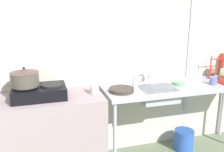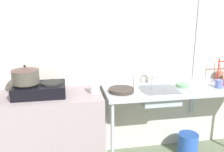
{
  "view_description": "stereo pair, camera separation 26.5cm",
  "coord_description": "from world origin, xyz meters",
  "px_view_note": "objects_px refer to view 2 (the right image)",
  "views": [
    {
      "loc": [
        -1.38,
        -1.0,
        1.72
      ],
      "look_at": [
        -0.67,
        1.45,
        1.01
      ],
      "focal_mm": 41.64,
      "sensor_mm": 36.0,
      "label": 1
    },
    {
      "loc": [
        -1.13,
        -1.06,
        1.72
      ],
      "look_at": [
        -0.67,
        1.45,
        1.01
      ],
      "focal_mm": 41.64,
      "sensor_mm": 36.0,
      "label": 2
    }
  ],
  "objects_px": {
    "frying_pan": "(121,90)",
    "bucket_on_floor": "(188,144)",
    "faucet": "(153,73)",
    "cup_by_rack": "(219,84)",
    "utensil_jar": "(219,75)",
    "bottle_by_sink": "(136,83)",
    "sink_basin": "(158,95)",
    "stove": "(40,89)",
    "small_bowl_on_drainboard": "(182,85)",
    "pot_on_left_burner": "(25,75)",
    "percolator": "(94,85)"
  },
  "relations": [
    {
      "from": "sink_basin",
      "to": "bucket_on_floor",
      "type": "xyz_separation_m",
      "value": [
        0.42,
        0.06,
        -0.66
      ]
    },
    {
      "from": "pot_on_left_burner",
      "to": "bucket_on_floor",
      "type": "distance_m",
      "value": 2.0
    },
    {
      "from": "pot_on_left_burner",
      "to": "frying_pan",
      "type": "bearing_deg",
      "value": -2.13
    },
    {
      "from": "percolator",
      "to": "small_bowl_on_drainboard",
      "type": "xyz_separation_m",
      "value": [
        0.97,
        0.04,
        -0.06
      ]
    },
    {
      "from": "faucet",
      "to": "utensil_jar",
      "type": "height_order",
      "value": "utensil_jar"
    },
    {
      "from": "percolator",
      "to": "utensil_jar",
      "type": "xyz_separation_m",
      "value": [
        1.54,
        0.23,
        -0.03
      ]
    },
    {
      "from": "faucet",
      "to": "utensil_jar",
      "type": "xyz_separation_m",
      "value": [
        0.85,
        0.07,
        -0.08
      ]
    },
    {
      "from": "pot_on_left_burner",
      "to": "bottle_by_sink",
      "type": "relative_size",
      "value": 1.3
    },
    {
      "from": "stove",
      "to": "sink_basin",
      "type": "height_order",
      "value": "stove"
    },
    {
      "from": "faucet",
      "to": "bucket_on_floor",
      "type": "relative_size",
      "value": 0.81
    },
    {
      "from": "pot_on_left_burner",
      "to": "frying_pan",
      "type": "height_order",
      "value": "pot_on_left_burner"
    },
    {
      "from": "stove",
      "to": "faucet",
      "type": "xyz_separation_m",
      "value": [
        1.22,
        0.14,
        0.07
      ]
    },
    {
      "from": "stove",
      "to": "frying_pan",
      "type": "bearing_deg",
      "value": -2.44
    },
    {
      "from": "pot_on_left_burner",
      "to": "cup_by_rack",
      "type": "distance_m",
      "value": 2.02
    },
    {
      "from": "pot_on_left_burner",
      "to": "cup_by_rack",
      "type": "xyz_separation_m",
      "value": [
        2.01,
        -0.09,
        -0.17
      ]
    },
    {
      "from": "small_bowl_on_drainboard",
      "to": "bottle_by_sink",
      "type": "xyz_separation_m",
      "value": [
        -0.54,
        -0.04,
        0.07
      ]
    },
    {
      "from": "stove",
      "to": "bucket_on_floor",
      "type": "distance_m",
      "value": 1.82
    },
    {
      "from": "faucet",
      "to": "cup_by_rack",
      "type": "height_order",
      "value": "faucet"
    },
    {
      "from": "sink_basin",
      "to": "utensil_jar",
      "type": "height_order",
      "value": "utensil_jar"
    },
    {
      "from": "faucet",
      "to": "bottle_by_sink",
      "type": "distance_m",
      "value": 0.3
    },
    {
      "from": "stove",
      "to": "percolator",
      "type": "relative_size",
      "value": 3.02
    },
    {
      "from": "sink_basin",
      "to": "utensil_jar",
      "type": "relative_size",
      "value": 1.69
    },
    {
      "from": "bottle_by_sink",
      "to": "utensil_jar",
      "type": "relative_size",
      "value": 0.86
    },
    {
      "from": "frying_pan",
      "to": "bottle_by_sink",
      "type": "bearing_deg",
      "value": 3.82
    },
    {
      "from": "stove",
      "to": "bucket_on_floor",
      "type": "height_order",
      "value": "stove"
    },
    {
      "from": "sink_basin",
      "to": "small_bowl_on_drainboard",
      "type": "relative_size",
      "value": 2.85
    },
    {
      "from": "pot_on_left_burner",
      "to": "faucet",
      "type": "xyz_separation_m",
      "value": [
        1.34,
        0.14,
        -0.08
      ]
    },
    {
      "from": "sink_basin",
      "to": "frying_pan",
      "type": "bearing_deg",
      "value": -179.62
    },
    {
      "from": "cup_by_rack",
      "to": "utensil_jar",
      "type": "height_order",
      "value": "utensil_jar"
    },
    {
      "from": "cup_by_rack",
      "to": "small_bowl_on_drainboard",
      "type": "distance_m",
      "value": 0.39
    },
    {
      "from": "faucet",
      "to": "small_bowl_on_drainboard",
      "type": "bearing_deg",
      "value": -23.07
    },
    {
      "from": "faucet",
      "to": "frying_pan",
      "type": "height_order",
      "value": "faucet"
    },
    {
      "from": "frying_pan",
      "to": "small_bowl_on_drainboard",
      "type": "height_order",
      "value": "same"
    },
    {
      "from": "frying_pan",
      "to": "bottle_by_sink",
      "type": "relative_size",
      "value": 1.29
    },
    {
      "from": "sink_basin",
      "to": "cup_by_rack",
      "type": "relative_size",
      "value": 4.51
    },
    {
      "from": "percolator",
      "to": "frying_pan",
      "type": "xyz_separation_m",
      "value": [
        0.28,
        -0.01,
        -0.06
      ]
    },
    {
      "from": "percolator",
      "to": "bucket_on_floor",
      "type": "distance_m",
      "value": 1.37
    },
    {
      "from": "bottle_by_sink",
      "to": "utensil_jar",
      "type": "xyz_separation_m",
      "value": [
        1.1,
        0.23,
        -0.03
      ]
    },
    {
      "from": "frying_pan",
      "to": "bottle_by_sink",
      "type": "xyz_separation_m",
      "value": [
        0.15,
        0.01,
        0.06
      ]
    },
    {
      "from": "stove",
      "to": "bucket_on_floor",
      "type": "bearing_deg",
      "value": 0.84
    },
    {
      "from": "percolator",
      "to": "bottle_by_sink",
      "type": "height_order",
      "value": "bottle_by_sink"
    },
    {
      "from": "small_bowl_on_drainboard",
      "to": "bottle_by_sink",
      "type": "relative_size",
      "value": 0.69
    },
    {
      "from": "frying_pan",
      "to": "utensil_jar",
      "type": "height_order",
      "value": "utensil_jar"
    },
    {
      "from": "frying_pan",
      "to": "bucket_on_floor",
      "type": "height_order",
      "value": "frying_pan"
    },
    {
      "from": "sink_basin",
      "to": "bucket_on_floor",
      "type": "bearing_deg",
      "value": 7.56
    },
    {
      "from": "frying_pan",
      "to": "cup_by_rack",
      "type": "distance_m",
      "value": 1.07
    },
    {
      "from": "cup_by_rack",
      "to": "bucket_on_floor",
      "type": "bearing_deg",
      "value": 154.39
    },
    {
      "from": "frying_pan",
      "to": "bottle_by_sink",
      "type": "distance_m",
      "value": 0.17
    },
    {
      "from": "cup_by_rack",
      "to": "bucket_on_floor",
      "type": "distance_m",
      "value": 0.81
    },
    {
      "from": "percolator",
      "to": "bottle_by_sink",
      "type": "bearing_deg",
      "value": -0.13
    }
  ]
}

